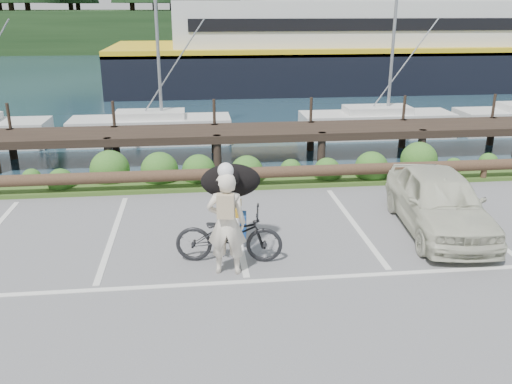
% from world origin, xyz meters
% --- Properties ---
extents(ground, '(72.00, 72.00, 0.00)m').
position_xyz_m(ground, '(0.00, 0.00, 0.00)').
color(ground, '#5F5F61').
extents(harbor_backdrop, '(170.00, 160.00, 30.00)m').
position_xyz_m(harbor_backdrop, '(0.40, 78.42, -0.00)').
color(harbor_backdrop, '#192F3C').
rests_on(harbor_backdrop, ground).
extents(vegetation_strip, '(34.00, 1.60, 0.10)m').
position_xyz_m(vegetation_strip, '(0.00, 5.30, 0.05)').
color(vegetation_strip, '#3D5B21').
rests_on(vegetation_strip, ground).
extents(log_rail, '(32.00, 0.30, 0.60)m').
position_xyz_m(log_rail, '(0.00, 4.60, 0.00)').
color(log_rail, '#443021').
rests_on(log_rail, ground).
extents(bicycle, '(2.07, 0.97, 1.05)m').
position_xyz_m(bicycle, '(-0.26, 0.47, 0.52)').
color(bicycle, black).
rests_on(bicycle, ground).
extents(cyclist, '(0.75, 0.55, 1.89)m').
position_xyz_m(cyclist, '(-0.32, 0.01, 0.95)').
color(cyclist, beige).
rests_on(cyclist, ground).
extents(dog, '(0.72, 1.21, 0.66)m').
position_xyz_m(dog, '(-0.17, 1.10, 1.38)').
color(dog, black).
rests_on(dog, bicycle).
extents(parked_car, '(1.97, 4.03, 1.32)m').
position_xyz_m(parked_car, '(4.24, 1.43, 0.66)').
color(parked_car, beige).
rests_on(parked_car, ground).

